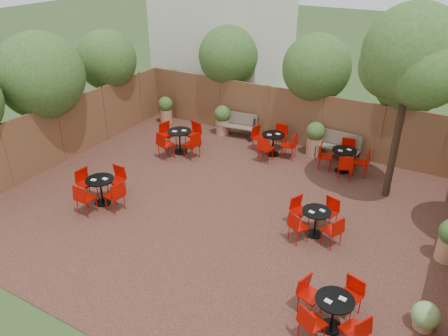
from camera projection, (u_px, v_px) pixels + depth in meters
The scene contains 11 objects.
ground at pixel (221, 209), 12.10m from camera, with size 80.00×80.00×0.00m, color #354F23.
courtyard_paving at pixel (221, 209), 12.10m from camera, with size 12.00×10.00×0.02m, color #361D16.
fence_back at pixel (292, 118), 15.47m from camera, with size 12.00×0.08×2.00m, color brown.
fence_left at pixel (62, 133), 14.29m from camera, with size 0.08×10.00×2.00m, color brown.
neighbour_building at pixel (224, 8), 18.37m from camera, with size 5.00×4.00×8.00m, color silver.
overhang_foliage at pixel (204, 78), 13.82m from camera, with size 15.57×10.50×2.73m.
courtyard_tree at pixel (411, 60), 10.92m from camera, with size 2.69×2.59×5.32m.
park_bench_left at pixel (237, 124), 16.31m from camera, with size 1.48×0.64×0.89m.
park_bench_right at pixel (338, 146), 14.62m from camera, with size 1.51×0.58×0.91m.
bistro_tables at pixel (245, 178), 12.74m from camera, with size 8.55×7.88×0.93m.
planters at pixel (269, 140), 14.75m from camera, with size 11.26×4.43×1.16m.
Camera 1 is at (5.17, -8.78, 6.63)m, focal length 35.28 mm.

